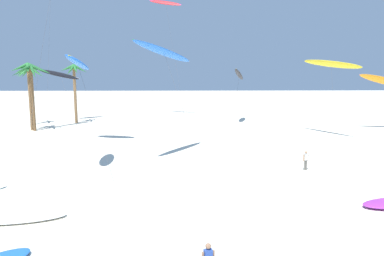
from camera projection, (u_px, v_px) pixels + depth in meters
The scene contains 12 objects.
palm_tree_0 at pixel (30, 77), 53.84m from camera, with size 4.28×4.40×8.82m.
palm_tree_1 at pixel (28, 75), 48.43m from camera, with size 4.58×4.56×9.16m.
palm_tree_2 at pixel (31, 75), 47.96m from camera, with size 5.16×5.26×8.98m.
palm_tree_3 at pixel (74, 76), 55.58m from camera, with size 4.10×4.03×9.11m.
flying_kite_3 at pixel (331, 64), 43.38m from camera, with size 5.03×7.72×9.78m.
flying_kite_5 at pixel (239, 74), 56.43m from camera, with size 2.83×6.71×8.69m.
flying_kite_6 at pixel (164, 52), 32.37m from camera, with size 5.95×7.87×10.72m.
flying_kite_7 at pixel (60, 75), 51.83m from camera, with size 6.09×8.38×8.61m.
flying_kite_8 at pixel (78, 63), 28.28m from camera, with size 4.56×7.78×9.54m.
flying_kite_9 at pixel (165, 3), 61.85m from camera, with size 6.33×9.53×20.57m.
grounded_kite_2 at pixel (18, 218), 19.45m from camera, with size 5.22×2.46×0.28m.
person_mid_field at pixel (306, 160), 29.30m from camera, with size 0.48×0.29×1.59m.
Camera 1 is at (-0.15, -4.63, 7.91)m, focal length 33.84 mm.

